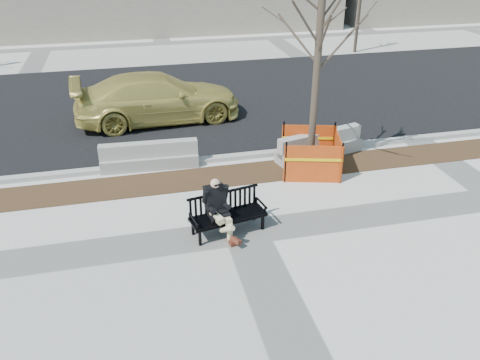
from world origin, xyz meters
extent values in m
plane|color=beige|center=(0.00, 0.00, 0.00)|extent=(120.00, 120.00, 0.00)
cube|color=#47301C|center=(0.00, 2.60, 0.00)|extent=(40.00, 1.20, 0.02)
cube|color=black|center=(0.00, 8.80, 0.00)|extent=(60.00, 10.40, 0.01)
cube|color=#9E9B93|center=(0.00, 3.55, 0.06)|extent=(60.00, 0.25, 0.12)
imported|color=tan|center=(-1.19, 7.03, 0.00)|extent=(5.47, 2.59, 1.54)
camera|label=1|loc=(-2.09, -8.31, 5.80)|focal=36.41mm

